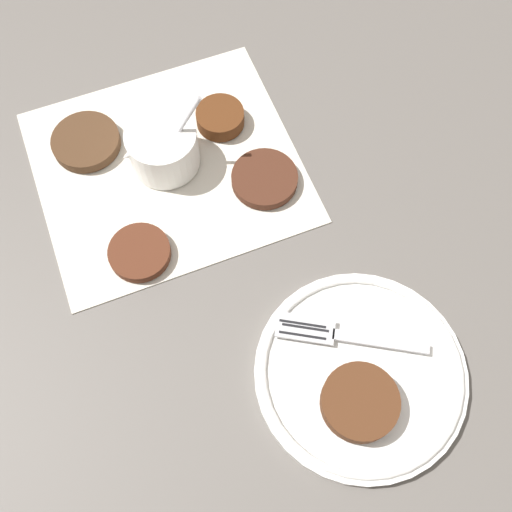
# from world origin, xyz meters

# --- Properties ---
(ground_plane) EXTENTS (4.00, 4.00, 0.00)m
(ground_plane) POSITION_xyz_m (0.00, 0.00, 0.00)
(ground_plane) COLOR #605B56
(napkin) EXTENTS (0.38, 0.36, 0.00)m
(napkin) POSITION_xyz_m (0.02, -0.01, 0.00)
(napkin) COLOR silver
(napkin) RESTS_ON ground_plane
(sauce_bowl) EXTENTS (0.10, 0.09, 0.11)m
(sauce_bowl) POSITION_xyz_m (0.02, -0.02, 0.03)
(sauce_bowl) COLOR white
(sauce_bowl) RESTS_ON napkin
(fritter_0) EXTENTS (0.07, 0.07, 0.01)m
(fritter_0) POSITION_xyz_m (0.11, 0.08, 0.01)
(fritter_0) COLOR #542A1A
(fritter_0) RESTS_ON napkin
(fritter_1) EXTENTS (0.09, 0.09, 0.01)m
(fritter_1) POSITION_xyz_m (0.09, -0.09, 0.01)
(fritter_1) COLOR #4A301E
(fritter_1) RESTS_ON napkin
(fritter_2) EXTENTS (0.06, 0.06, 0.02)m
(fritter_2) POSITION_xyz_m (-0.07, -0.03, 0.01)
(fritter_2) COLOR #532C14
(fritter_2) RESTS_ON napkin
(fritter_3) EXTENTS (0.08, 0.08, 0.01)m
(fritter_3) POSITION_xyz_m (-0.07, 0.08, 0.01)
(fritter_3) COLOR #482619
(fritter_3) RESTS_ON napkin
(serving_plate) EXTENTS (0.23, 0.23, 0.02)m
(serving_plate) POSITION_xyz_m (-0.02, 0.34, 0.01)
(serving_plate) COLOR white
(serving_plate) RESTS_ON ground_plane
(fritter_on_plate) EXTENTS (0.08, 0.08, 0.02)m
(fritter_on_plate) POSITION_xyz_m (-0.00, 0.36, 0.03)
(fritter_on_plate) COLOR #512D19
(fritter_on_plate) RESTS_ON serving_plate
(fork) EXTENTS (0.14, 0.13, 0.00)m
(fork) POSITION_xyz_m (-0.02, 0.29, 0.02)
(fork) COLOR silver
(fork) RESTS_ON serving_plate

